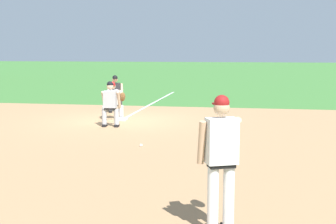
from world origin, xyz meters
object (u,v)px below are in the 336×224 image
first_base_bag (121,119)px  first_baseman (114,99)px  pitcher (222,155)px  baseball (141,145)px  baserunner (110,102)px  umpire (115,92)px

first_base_bag → first_baseman: size_ratio=0.28×
first_base_bag → pitcher: (-9.54, -4.07, 1.01)m
pitcher → baseball: bearing=24.0°
first_baseman → baserunner: size_ratio=0.92×
pitcher → umpire: size_ratio=1.27×
pitcher → umpire: (11.51, 4.87, -0.27)m
baseball → pitcher: bearing=-156.0°
umpire → pitcher: bearing=-157.1°
baserunner → pitcher: bearing=-153.6°
pitcher → baserunner: pitcher is taller
first_base_bag → baserunner: bearing=-177.8°
first_baseman → umpire: bearing=14.7°
baseball → umpire: bearing=22.0°
pitcher → umpire: 12.50m
baseball → pitcher: pitcher is taller
baseball → first_base_bag: bearing=22.0°
first_base_bag → baseball: first_base_bag is taller
first_base_bag → umpire: size_ratio=0.26×
first_base_bag → baserunner: 1.62m
baserunner → baseball: bearing=-149.5°
first_base_bag → umpire: (1.98, 0.80, 0.75)m
umpire → baserunner: bearing=-166.0°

